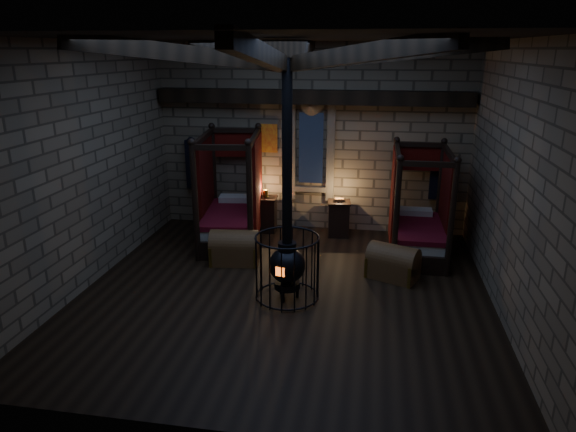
% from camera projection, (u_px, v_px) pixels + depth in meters
% --- Properties ---
extents(room, '(7.02, 7.02, 4.29)m').
position_uv_depth(room, '(285.00, 69.00, 7.89)').
color(room, black).
rests_on(room, ground).
extents(bed_left, '(1.47, 2.38, 2.34)m').
position_uv_depth(bed_left, '(232.00, 215.00, 11.22)').
color(bed_left, black).
rests_on(bed_left, ground).
extents(bed_right, '(1.10, 2.07, 2.16)m').
position_uv_depth(bed_right, '(417.00, 229.00, 10.52)').
color(bed_right, black).
rests_on(bed_right, ground).
extents(trunk_left, '(1.00, 0.69, 0.69)m').
position_uv_depth(trunk_left, '(235.00, 248.00, 10.11)').
color(trunk_left, brown).
rests_on(trunk_left, ground).
extents(trunk_right, '(1.04, 0.87, 0.66)m').
position_uv_depth(trunk_right, '(393.00, 263.00, 9.44)').
color(trunk_right, brown).
rests_on(trunk_right, ground).
extents(nightstand_left, '(0.54, 0.51, 0.99)m').
position_uv_depth(nightstand_left, '(266.00, 214.00, 11.85)').
color(nightstand_left, black).
rests_on(nightstand_left, ground).
extents(nightstand_right, '(0.55, 0.53, 0.87)m').
position_uv_depth(nightstand_right, '(339.00, 218.00, 11.56)').
color(nightstand_right, black).
rests_on(nightstand_right, ground).
extents(stove, '(1.08, 1.08, 4.05)m').
position_uv_depth(stove, '(287.00, 262.00, 8.56)').
color(stove, black).
rests_on(stove, ground).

